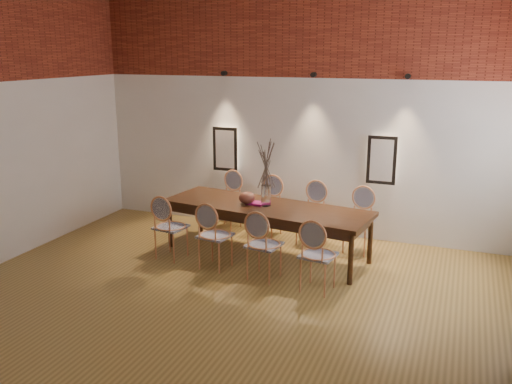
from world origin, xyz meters
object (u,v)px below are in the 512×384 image
(chair_near_a, at_px, (171,227))
(bowl, at_px, (247,198))
(chair_near_b, at_px, (215,235))
(chair_far_b, at_px, (267,208))
(book, at_px, (256,203))
(chair_near_c, at_px, (264,245))
(chair_far_d, at_px, (358,221))
(dining_table, at_px, (266,230))
(chair_near_d, at_px, (318,255))
(chair_far_a, at_px, (227,201))
(vase, at_px, (266,195))
(chair_far_c, at_px, (311,214))

(chair_near_a, relative_size, bowl, 3.92)
(chair_near_a, bearing_deg, chair_near_b, 0.00)
(chair_far_b, relative_size, bowl, 3.92)
(book, bearing_deg, chair_near_c, -62.04)
(chair_near_b, bearing_deg, chair_far_b, 90.00)
(chair_far_d, distance_m, bowl, 1.68)
(chair_near_a, relative_size, chair_far_d, 1.00)
(dining_table, relative_size, chair_near_d, 3.22)
(chair_near_d, relative_size, chair_far_a, 1.00)
(chair_near_c, height_order, chair_far_a, same)
(chair_far_a, bearing_deg, bowl, 136.01)
(chair_near_b, bearing_deg, bowl, 82.90)
(chair_far_d, relative_size, book, 3.62)
(dining_table, xyz_separation_m, chair_far_a, (-1.02, 0.91, 0.09))
(chair_near_a, height_order, vase, vase)
(chair_far_b, height_order, chair_far_d, same)
(chair_near_b, relative_size, bowl, 3.92)
(chair_near_b, xyz_separation_m, chair_far_b, (0.20, 1.52, 0.00))
(chair_far_a, bearing_deg, chair_near_c, 134.63)
(chair_far_b, bearing_deg, chair_near_a, 63.73)
(chair_far_c, bearing_deg, chair_far_d, -180.00)
(dining_table, xyz_separation_m, chair_far_c, (0.48, 0.71, 0.09))
(chair_near_c, height_order, bowl, chair_near_c)
(chair_far_c, distance_m, bowl, 1.12)
(chair_near_c, relative_size, chair_near_d, 1.00)
(chair_near_c, height_order, book, chair_near_c)
(chair_near_a, distance_m, vase, 1.43)
(chair_far_d, bearing_deg, chair_far_a, -0.00)
(chair_near_c, bearing_deg, bowl, 132.97)
(chair_far_a, height_order, book, chair_far_a)
(vase, distance_m, book, 0.21)
(chair_far_d, xyz_separation_m, book, (-1.39, -0.60, 0.30))
(chair_near_a, distance_m, chair_near_d, 2.27)
(chair_far_d, distance_m, book, 1.54)
(chair_near_b, bearing_deg, chair_near_c, 0.00)
(bowl, bearing_deg, chair_near_b, -104.74)
(chair_near_a, distance_m, chair_near_b, 0.76)
(chair_near_b, distance_m, chair_far_d, 2.15)
(chair_near_a, relative_size, book, 3.62)
(chair_near_a, relative_size, chair_near_d, 1.00)
(chair_far_c, height_order, vase, vase)
(chair_far_c, bearing_deg, chair_near_c, 90.00)
(chair_far_b, bearing_deg, dining_table, 116.27)
(chair_far_d, relative_size, vase, 3.13)
(chair_near_d, xyz_separation_m, chair_far_b, (-1.30, 1.72, 0.00))
(chair_far_b, xyz_separation_m, book, (0.11, -0.80, 0.30))
(chair_far_a, height_order, chair_far_c, same)
(chair_near_b, xyz_separation_m, chair_near_d, (1.50, -0.20, 0.00))
(chair_far_d, bearing_deg, chair_near_a, 34.03)
(chair_near_d, distance_m, bowl, 1.64)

